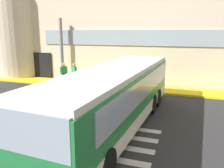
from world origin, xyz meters
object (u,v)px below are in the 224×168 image
object	(u,v)px
entry_support_column	(62,50)
safety_bollard_yellow	(142,88)
bus_main_foreground	(115,98)
passenger_by_doorway	(74,73)
passenger_near_column	(64,72)

from	to	relation	value
entry_support_column	safety_bollard_yellow	xyz separation A→B (m)	(7.36, -1.80, -2.30)
entry_support_column	safety_bollard_yellow	world-z (taller)	entry_support_column
entry_support_column	bus_main_foreground	size ratio (longest dim) A/B	0.45
entry_support_column	passenger_by_doorway	world-z (taller)	entry_support_column
passenger_near_column	passenger_by_doorway	bearing A→B (deg)	-2.66
passenger_near_column	passenger_by_doorway	xyz separation A→B (m)	(0.98, -0.05, -0.03)
safety_bollard_yellow	entry_support_column	bearing A→B (deg)	166.26
bus_main_foreground	passenger_near_column	size ratio (longest dim) A/B	6.87
bus_main_foreground	passenger_by_doorway	bearing A→B (deg)	130.03
entry_support_column	passenger_by_doorway	xyz separation A→B (m)	(1.76, -1.19, -1.67)
passenger_near_column	safety_bollard_yellow	distance (m)	6.64
bus_main_foreground	passenger_by_doorway	xyz separation A→B (m)	(-5.54, 6.60, -0.26)
passenger_by_doorway	safety_bollard_yellow	bearing A→B (deg)	-6.19
bus_main_foreground	safety_bollard_yellow	bearing A→B (deg)	89.46
passenger_near_column	passenger_by_doorway	distance (m)	0.98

